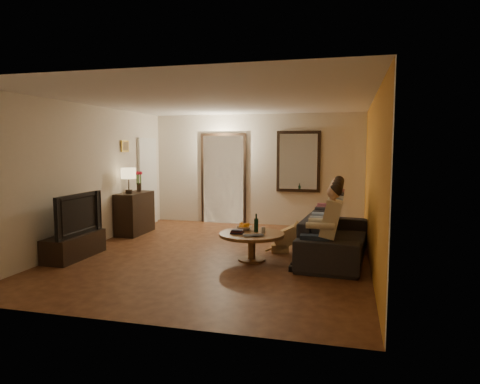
% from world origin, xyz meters
% --- Properties ---
extents(floor, '(5.00, 6.00, 0.01)m').
position_xyz_m(floor, '(0.00, 0.00, 0.00)').
color(floor, '#472213').
rests_on(floor, ground).
extents(ceiling, '(5.00, 6.00, 0.01)m').
position_xyz_m(ceiling, '(0.00, 0.00, 2.60)').
color(ceiling, white).
rests_on(ceiling, back_wall).
extents(back_wall, '(5.00, 0.02, 2.60)m').
position_xyz_m(back_wall, '(0.00, 3.00, 1.30)').
color(back_wall, beige).
rests_on(back_wall, floor).
extents(front_wall, '(5.00, 0.02, 2.60)m').
position_xyz_m(front_wall, '(0.00, -3.00, 1.30)').
color(front_wall, beige).
rests_on(front_wall, floor).
extents(left_wall, '(0.02, 6.00, 2.60)m').
position_xyz_m(left_wall, '(-2.50, 0.00, 1.30)').
color(left_wall, beige).
rests_on(left_wall, floor).
extents(right_wall, '(0.02, 6.00, 2.60)m').
position_xyz_m(right_wall, '(2.50, 0.00, 1.30)').
color(right_wall, beige).
rests_on(right_wall, floor).
extents(orange_accent, '(0.01, 6.00, 2.60)m').
position_xyz_m(orange_accent, '(2.49, 0.00, 1.30)').
color(orange_accent, orange).
rests_on(orange_accent, right_wall).
extents(kitchen_doorway, '(1.00, 0.06, 2.10)m').
position_xyz_m(kitchen_doorway, '(-0.80, 2.98, 1.05)').
color(kitchen_doorway, '#FFE0A5').
rests_on(kitchen_doorway, floor).
extents(door_trim, '(1.12, 0.04, 2.22)m').
position_xyz_m(door_trim, '(-0.80, 2.97, 1.05)').
color(door_trim, black).
rests_on(door_trim, floor).
extents(fridge_glimpse, '(0.45, 0.03, 1.70)m').
position_xyz_m(fridge_glimpse, '(-0.55, 2.98, 0.90)').
color(fridge_glimpse, silver).
rests_on(fridge_glimpse, floor).
extents(mirror_frame, '(1.00, 0.05, 1.40)m').
position_xyz_m(mirror_frame, '(1.00, 2.96, 1.50)').
color(mirror_frame, black).
rests_on(mirror_frame, back_wall).
extents(mirror_glass, '(0.86, 0.02, 1.26)m').
position_xyz_m(mirror_glass, '(1.00, 2.93, 1.50)').
color(mirror_glass, white).
rests_on(mirror_glass, back_wall).
extents(white_door, '(0.06, 0.85, 2.04)m').
position_xyz_m(white_door, '(-2.46, 2.30, 1.02)').
color(white_door, white).
rests_on(white_door, floor).
extents(framed_art, '(0.03, 0.28, 0.24)m').
position_xyz_m(framed_art, '(-2.47, 1.30, 1.85)').
color(framed_art, '#B28C33').
rests_on(framed_art, left_wall).
extents(art_canvas, '(0.01, 0.22, 0.18)m').
position_xyz_m(art_canvas, '(-2.46, 1.30, 1.85)').
color(art_canvas, brown).
rests_on(art_canvas, left_wall).
extents(dresser, '(0.45, 0.99, 0.88)m').
position_xyz_m(dresser, '(-2.25, 1.24, 0.44)').
color(dresser, black).
rests_on(dresser, floor).
extents(table_lamp, '(0.30, 0.30, 0.54)m').
position_xyz_m(table_lamp, '(-2.25, 1.02, 1.15)').
color(table_lamp, beige).
rests_on(table_lamp, dresser).
extents(flower_vase, '(0.14, 0.14, 0.44)m').
position_xyz_m(flower_vase, '(-2.25, 1.46, 1.10)').
color(flower_vase, '#AB1226').
rests_on(flower_vase, dresser).
extents(tv_stand, '(0.45, 1.18, 0.39)m').
position_xyz_m(tv_stand, '(-2.25, -0.83, 0.20)').
color(tv_stand, black).
rests_on(tv_stand, floor).
extents(tv, '(1.18, 0.15, 0.68)m').
position_xyz_m(tv, '(-2.25, -0.83, 0.73)').
color(tv, black).
rests_on(tv, tv_stand).
extents(sofa, '(2.48, 1.13, 0.71)m').
position_xyz_m(sofa, '(1.94, 0.28, 0.35)').
color(sofa, black).
rests_on(sofa, floor).
extents(person_a, '(0.60, 0.40, 1.20)m').
position_xyz_m(person_a, '(1.84, -0.62, 0.60)').
color(person_a, tan).
rests_on(person_a, sofa).
extents(person_b, '(0.60, 0.40, 1.20)m').
position_xyz_m(person_b, '(1.84, -0.02, 0.60)').
color(person_b, tan).
rests_on(person_b, sofa).
extents(person_c, '(0.60, 0.40, 1.20)m').
position_xyz_m(person_c, '(1.84, 0.58, 0.60)').
color(person_c, tan).
rests_on(person_c, sofa).
extents(person_d, '(0.60, 0.40, 1.20)m').
position_xyz_m(person_d, '(1.84, 1.18, 0.60)').
color(person_d, tan).
rests_on(person_d, sofa).
extents(dog, '(0.60, 0.37, 0.56)m').
position_xyz_m(dog, '(1.10, 0.40, 0.28)').
color(dog, tan).
rests_on(dog, floor).
extents(coffee_table, '(1.25, 1.25, 0.45)m').
position_xyz_m(coffee_table, '(0.64, -0.26, 0.23)').
color(coffee_table, brown).
rests_on(coffee_table, floor).
extents(bowl, '(0.26, 0.26, 0.06)m').
position_xyz_m(bowl, '(0.46, -0.04, 0.48)').
color(bowl, white).
rests_on(bowl, coffee_table).
extents(oranges, '(0.20, 0.20, 0.08)m').
position_xyz_m(oranges, '(0.46, -0.04, 0.55)').
color(oranges, orange).
rests_on(oranges, bowl).
extents(wine_bottle, '(0.07, 0.07, 0.31)m').
position_xyz_m(wine_bottle, '(0.69, -0.16, 0.60)').
color(wine_bottle, black).
rests_on(wine_bottle, coffee_table).
extents(wine_glass, '(0.06, 0.06, 0.10)m').
position_xyz_m(wine_glass, '(0.82, -0.21, 0.50)').
color(wine_glass, silver).
rests_on(wine_glass, coffee_table).
extents(book_stack, '(0.20, 0.15, 0.07)m').
position_xyz_m(book_stack, '(0.42, -0.36, 0.48)').
color(book_stack, black).
rests_on(book_stack, coffee_table).
extents(laptop, '(0.39, 0.33, 0.03)m').
position_xyz_m(laptop, '(0.74, -0.54, 0.46)').
color(laptop, black).
rests_on(laptop, coffee_table).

